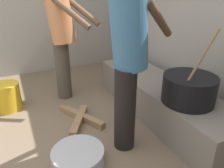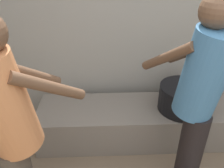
{
  "view_description": "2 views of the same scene",
  "coord_description": "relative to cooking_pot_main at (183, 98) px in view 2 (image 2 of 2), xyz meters",
  "views": [
    {
      "loc": [
        1.59,
        0.2,
        1.44
      ],
      "look_at": [
        0.06,
        0.92,
        0.69
      ],
      "focal_mm": 34.88,
      "sensor_mm": 36.0,
      "label": 1
    },
    {
      "loc": [
        -0.64,
        -0.26,
        1.85
      ],
      "look_at": [
        -0.58,
        1.36,
        0.92
      ],
      "focal_mm": 36.29,
      "sensor_mm": 36.0,
      "label": 2
    }
  ],
  "objects": [
    {
      "name": "block_enclosure_rear",
      "position": [
        -0.18,
        0.57,
        0.58
      ],
      "size": [
        5.29,
        0.2,
        2.26
      ],
      "primitive_type": "cube",
      "color": "#9E998E",
      "rests_on": "ground_plane"
    },
    {
      "name": "hearth_ledge",
      "position": [
        -0.48,
        0.05,
        -0.34
      ],
      "size": [
        2.14,
        0.6,
        0.41
      ],
      "primitive_type": "cube",
      "color": "slate",
      "rests_on": "ground_plane"
    },
    {
      "name": "cooking_pot_main",
      "position": [
        0.0,
        0.0,
        0.0
      ],
      "size": [
        0.51,
        0.51,
        0.72
      ],
      "color": "black",
      "rests_on": "hearth_ledge"
    },
    {
      "name": "cook_in_blue_shirt",
      "position": [
        -0.14,
        -0.6,
        0.41
      ],
      "size": [
        0.6,
        0.75,
        1.67
      ],
      "color": "black",
      "rests_on": "ground_plane"
    },
    {
      "name": "cook_in_orange_shirt",
      "position": [
        -1.4,
        -0.87,
        0.39
      ],
      "size": [
        0.7,
        0.7,
        1.63
      ],
      "color": "#4C4238",
      "rests_on": "ground_plane"
    }
  ]
}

